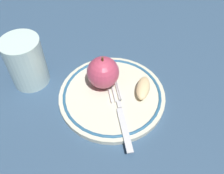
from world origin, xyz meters
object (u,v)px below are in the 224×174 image
at_px(plate, 112,95).
at_px(apple_red_whole, 103,72).
at_px(apple_slice_front, 143,88).
at_px(fork, 121,114).
at_px(drinking_glass, 26,62).

distance_m(plate, apple_red_whole, 0.05).
xyz_separation_m(apple_slice_front, fork, (-0.07, 0.01, -0.01)).
distance_m(apple_red_whole, apple_slice_front, 0.09).
relative_size(apple_slice_front, drinking_glass, 0.56).
height_order(plate, fork, fork).
relative_size(plate, fork, 1.58).
relative_size(plate, apple_slice_front, 3.59).
bearing_deg(apple_slice_front, drinking_glass, 92.18).
xyz_separation_m(apple_red_whole, drinking_glass, (-0.07, 0.15, 0.01)).
xyz_separation_m(fork, drinking_glass, (-0.02, 0.22, 0.04)).
bearing_deg(apple_red_whole, drinking_glass, 113.86).
height_order(apple_red_whole, drinking_glass, drinking_glass).
bearing_deg(apple_red_whole, plate, -114.32).
bearing_deg(apple_slice_front, apple_red_whole, 88.04).
relative_size(apple_slice_front, fork, 0.44).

